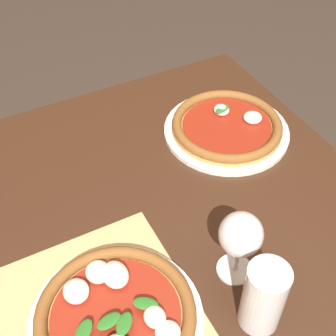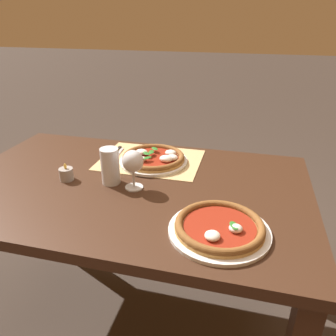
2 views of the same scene
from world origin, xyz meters
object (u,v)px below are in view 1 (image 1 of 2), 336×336
object	(u,v)px
pizza_far	(227,127)
pint_glass	(263,298)
pizza_near	(116,315)
wine_glass	(240,237)

from	to	relation	value
pizza_far	pint_glass	bearing A→B (deg)	-26.31
pizza_near	pint_glass	world-z (taller)	pint_glass
wine_glass	pint_glass	world-z (taller)	wine_glass
wine_glass	pint_glass	bearing A→B (deg)	-10.06
wine_glass	pizza_near	bearing A→B (deg)	-91.60
pizza_far	wine_glass	world-z (taller)	wine_glass
pizza_near	wine_glass	xyz separation A→B (m)	(0.01, 0.24, 0.08)
pizza_near	pint_glass	distance (m)	0.25
pizza_far	pint_glass	distance (m)	0.51
pint_glass	wine_glass	bearing A→B (deg)	169.94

